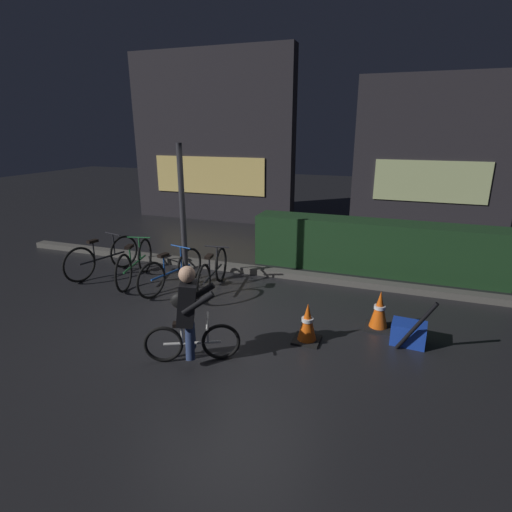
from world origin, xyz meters
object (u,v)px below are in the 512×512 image
at_px(cyclist, 189,314).
at_px(closed_umbrella, 416,327).
at_px(street_post, 183,217).
at_px(parked_bike_leftmost, 103,257).
at_px(parked_bike_center_right, 213,273).
at_px(traffic_cone_far, 379,311).
at_px(traffic_cone_near, 307,323).
at_px(blue_crate, 408,333).
at_px(parked_bike_left_mid, 135,263).
at_px(parked_bike_center_left, 171,271).

relative_size(cyclist, closed_umbrella, 1.47).
height_order(street_post, parked_bike_leftmost, street_post).
distance_m(parked_bike_center_right, closed_umbrella, 3.49).
distance_m(traffic_cone_far, cyclist, 2.74).
bearing_deg(street_post, traffic_cone_far, -9.58).
xyz_separation_m(parked_bike_leftmost, parked_bike_center_right, (2.41, -0.04, -0.01)).
relative_size(parked_bike_center_right, closed_umbrella, 1.91).
bearing_deg(traffic_cone_near, cyclist, -143.10).
relative_size(parked_bike_center_right, blue_crate, 3.70).
relative_size(parked_bike_leftmost, parked_bike_left_mid, 0.98).
bearing_deg(parked_bike_leftmost, closed_umbrella, -85.81).
height_order(parked_bike_left_mid, closed_umbrella, parked_bike_left_mid).
relative_size(parked_bike_leftmost, traffic_cone_near, 2.96).
relative_size(traffic_cone_near, cyclist, 0.45).
bearing_deg(traffic_cone_far, parked_bike_leftmost, 174.55).
xyz_separation_m(street_post, parked_bike_center_right, (0.61, -0.12, -0.93)).
bearing_deg(parked_bike_left_mid, parked_bike_leftmost, 68.97).
xyz_separation_m(parked_bike_left_mid, closed_umbrella, (4.92, -0.97, 0.03)).
distance_m(street_post, traffic_cone_far, 3.66).
relative_size(street_post, parked_bike_center_left, 1.61).
height_order(street_post, closed_umbrella, street_post).
distance_m(parked_bike_center_left, blue_crate, 4.05).
distance_m(parked_bike_leftmost, traffic_cone_near, 4.55).
bearing_deg(parked_bike_left_mid, traffic_cone_far, -109.25).
bearing_deg(closed_umbrella, street_post, 179.08).
xyz_separation_m(traffic_cone_near, traffic_cone_far, (0.89, 0.71, 0.01)).
distance_m(blue_crate, cyclist, 2.93).
xyz_separation_m(traffic_cone_near, blue_crate, (1.29, 0.40, -0.12)).
distance_m(traffic_cone_far, blue_crate, 0.53).
bearing_deg(cyclist, traffic_cone_near, 11.80).
height_order(traffic_cone_near, blue_crate, traffic_cone_near).
distance_m(traffic_cone_near, blue_crate, 1.36).
height_order(parked_bike_center_right, traffic_cone_near, parked_bike_center_right).
bearing_deg(parked_bike_left_mid, traffic_cone_near, -121.50).
bearing_deg(blue_crate, cyclist, -152.21).
relative_size(parked_bike_center_left, cyclist, 1.26).
bearing_deg(parked_bike_leftmost, street_post, -72.62).
bearing_deg(parked_bike_leftmost, parked_bike_left_mid, -82.24).
bearing_deg(cyclist, closed_umbrella, -2.40).
bearing_deg(parked_bike_center_left, closed_umbrella, -88.92).
height_order(parked_bike_leftmost, closed_umbrella, parked_bike_leftmost).
height_order(traffic_cone_near, closed_umbrella, closed_umbrella).
height_order(cyclist, closed_umbrella, cyclist).
bearing_deg(traffic_cone_near, street_post, 153.29).
distance_m(traffic_cone_near, cyclist, 1.62).
xyz_separation_m(parked_bike_center_right, closed_umbrella, (3.33, -1.03, 0.04)).
bearing_deg(parked_bike_leftmost, cyclist, -110.01).
bearing_deg(traffic_cone_far, blue_crate, -37.67).
height_order(parked_bike_left_mid, traffic_cone_far, parked_bike_left_mid).
distance_m(parked_bike_leftmost, blue_crate, 5.73).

